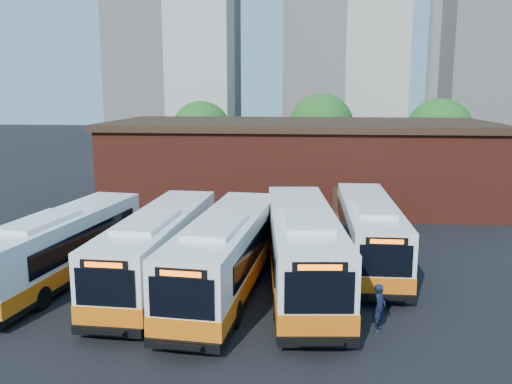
# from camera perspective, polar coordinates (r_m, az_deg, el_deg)

# --- Properties ---
(ground) EXTENTS (220.00, 220.00, 0.00)m
(ground) POSITION_cam_1_polar(r_m,az_deg,el_deg) (23.43, 3.47, -11.25)
(ground) COLOR black
(bus_farwest) EXTENTS (4.00, 12.22, 3.28)m
(bus_farwest) POSITION_cam_1_polar(r_m,az_deg,el_deg) (26.73, -19.85, -5.71)
(bus_farwest) COLOR white
(bus_farwest) RESTS_ON ground
(bus_west) EXTENTS (3.07, 12.62, 3.41)m
(bus_west) POSITION_cam_1_polar(r_m,az_deg,el_deg) (25.10, -10.15, -6.14)
(bus_west) COLOR white
(bus_west) RESTS_ON ground
(bus_midwest) EXTENTS (3.71, 12.96, 3.49)m
(bus_midwest) POSITION_cam_1_polar(r_m,az_deg,el_deg) (23.79, -3.18, -6.85)
(bus_midwest) COLOR white
(bus_midwest) RESTS_ON ground
(bus_mideast) EXTENTS (4.00, 13.56, 3.65)m
(bus_mideast) POSITION_cam_1_polar(r_m,az_deg,el_deg) (24.41, 4.93, -6.23)
(bus_mideast) COLOR white
(bus_mideast) RESTS_ON ground
(bus_east) EXTENTS (2.65, 12.28, 3.34)m
(bus_east) POSITION_cam_1_polar(r_m,az_deg,el_deg) (28.20, 11.77, -4.39)
(bus_east) COLOR white
(bus_east) RESTS_ON ground
(transit_worker) EXTENTS (0.66, 0.77, 1.78)m
(transit_worker) POSITION_cam_1_polar(r_m,az_deg,el_deg) (20.82, 12.88, -11.76)
(transit_worker) COLOR black
(transit_worker) RESTS_ON ground
(depot_building) EXTENTS (28.60, 12.60, 6.40)m
(depot_building) POSITION_cam_1_polar(r_m,az_deg,el_deg) (42.08, 4.52, 3.19)
(depot_building) COLOR maroon
(depot_building) RESTS_ON ground
(tree_west) EXTENTS (6.00, 6.00, 7.65)m
(tree_west) POSITION_cam_1_polar(r_m,az_deg,el_deg) (54.92, -5.78, 6.39)
(tree_west) COLOR #382314
(tree_west) RESTS_ON ground
(tree_mid) EXTENTS (6.56, 6.56, 8.36)m
(tree_mid) POSITION_cam_1_polar(r_m,az_deg,el_deg) (55.85, 6.88, 6.88)
(tree_mid) COLOR #382314
(tree_mid) RESTS_ON ground
(tree_east) EXTENTS (6.24, 6.24, 7.96)m
(tree_east) POSITION_cam_1_polar(r_m,az_deg,el_deg) (54.27, 18.70, 6.03)
(tree_east) COLOR #382314
(tree_east) RESTS_ON ground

